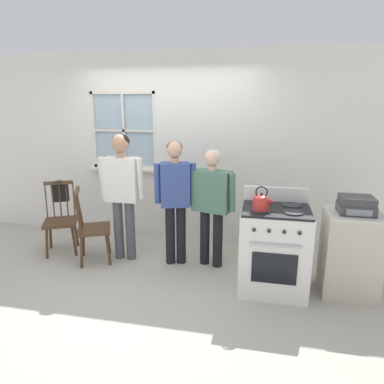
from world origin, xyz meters
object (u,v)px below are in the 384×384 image
person_adult_right (212,198)px  kettle (261,202)px  potted_plant (129,165)px  side_counter (350,253)px  chair_near_wall (92,229)px  person_elderly_left (122,184)px  person_teen_center (175,193)px  stereo (356,205)px  chair_by_window (61,221)px  stove (274,248)px  handbag (60,192)px

person_adult_right → kettle: (0.59, -0.56, 0.14)m
potted_plant → side_counter: 3.18m
chair_near_wall → potted_plant: bearing=-33.8°
person_elderly_left → person_teen_center: size_ratio=1.05×
chair_near_wall → stereo: 3.09m
chair_by_window → stove: 2.85m
potted_plant → stereo: bearing=-21.4°
chair_near_wall → kettle: (2.09, -0.37, 0.59)m
person_adult_right → kettle: size_ratio=5.92×
chair_near_wall → kettle: bearing=-125.5°
chair_near_wall → stereo: stereo is taller
person_elderly_left → kettle: (1.72, -0.52, 0.02)m
stove → side_counter: 0.79m
chair_by_window → person_teen_center: size_ratio=0.62×
person_teen_center → person_adult_right: size_ratio=1.06×
person_adult_right → handbag: (-2.17, 0.19, -0.09)m
chair_by_window → person_elderly_left: person_elderly_left is taller
side_counter → chair_near_wall: bearing=177.1°
kettle → stereo: 0.97m
side_counter → person_elderly_left: bearing=173.4°
person_teen_center → kettle: bearing=-43.8°
kettle → stove: bearing=39.4°
handbag → stove: bearing=-12.1°
stove → potted_plant: 2.51m
person_teen_center → side_counter: bearing=-25.8°
side_counter → potted_plant: bearing=158.9°
person_teen_center → kettle: 1.17m
person_teen_center → person_adult_right: 0.45m
handbag → side_counter: 3.76m
potted_plant → person_elderly_left: bearing=-74.1°
stove → stereo: bearing=4.6°
handbag → person_adult_right: bearing=-5.1°
chair_by_window → person_teen_center: 1.69m
kettle → potted_plant: size_ratio=1.09×
chair_by_window → potted_plant: (0.70, 0.79, 0.67)m
stove → stereo: stove is taller
chair_by_window → stereo: stereo is taller
stove → chair_near_wall: bearing=174.0°
person_elderly_left → person_teen_center: 0.69m
handbag → chair_by_window: bearing=-64.2°
person_adult_right → stove: bearing=-14.5°
chair_near_wall → potted_plant: 1.18m
chair_by_window → side_counter: bearing=-31.0°
kettle → side_counter: (0.95, 0.22, -0.57)m
person_adult_right → potted_plant: person_adult_right is taller
person_teen_center → side_counter: size_ratio=1.73×
person_elderly_left → side_counter: size_ratio=1.81×
chair_by_window → chair_near_wall: bearing=-43.3°
chair_near_wall → person_adult_right: 1.58m
stove → handbag: bearing=167.9°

